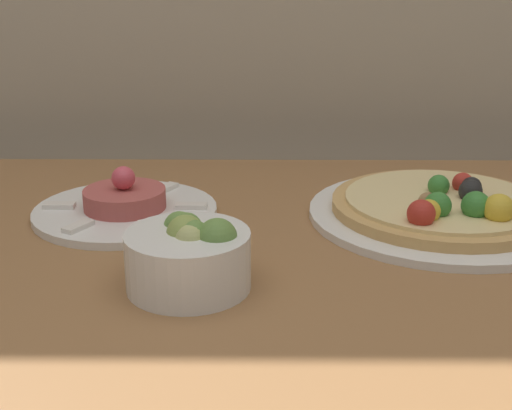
# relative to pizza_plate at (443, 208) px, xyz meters

# --- Properties ---
(dining_table) EXTENTS (1.10, 0.69, 0.76)m
(dining_table) POSITION_rel_pizza_plate_xyz_m (-0.24, -0.07, -0.14)
(dining_table) COLOR olive
(dining_table) RESTS_ON ground_plane
(pizza_plate) EXTENTS (0.33, 0.33, 0.06)m
(pizza_plate) POSITION_rel_pizza_plate_xyz_m (0.00, 0.00, 0.00)
(pizza_plate) COLOR white
(pizza_plate) RESTS_ON dining_table
(tartare_plate) EXTENTS (0.23, 0.23, 0.07)m
(tartare_plate) POSITION_rel_pizza_plate_xyz_m (-0.40, 0.01, -0.00)
(tartare_plate) COLOR white
(tartare_plate) RESTS_ON dining_table
(small_bowl) EXTENTS (0.13, 0.13, 0.08)m
(small_bowl) POSITION_rel_pizza_plate_xyz_m (-0.30, -0.19, 0.02)
(small_bowl) COLOR white
(small_bowl) RESTS_ON dining_table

